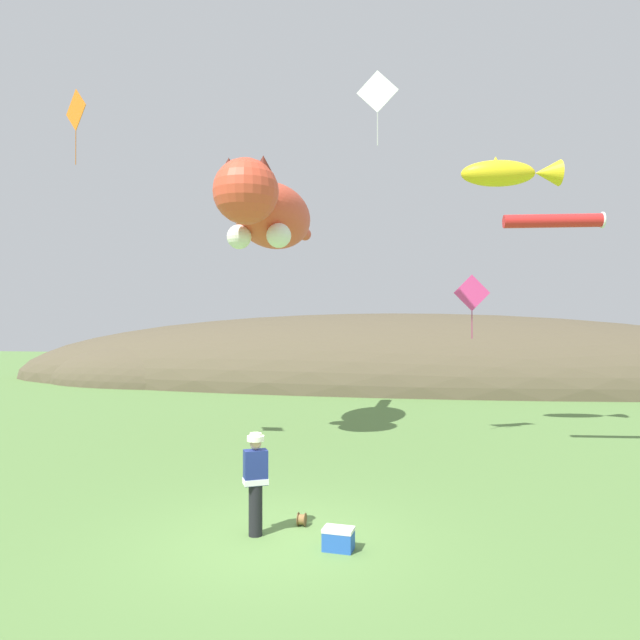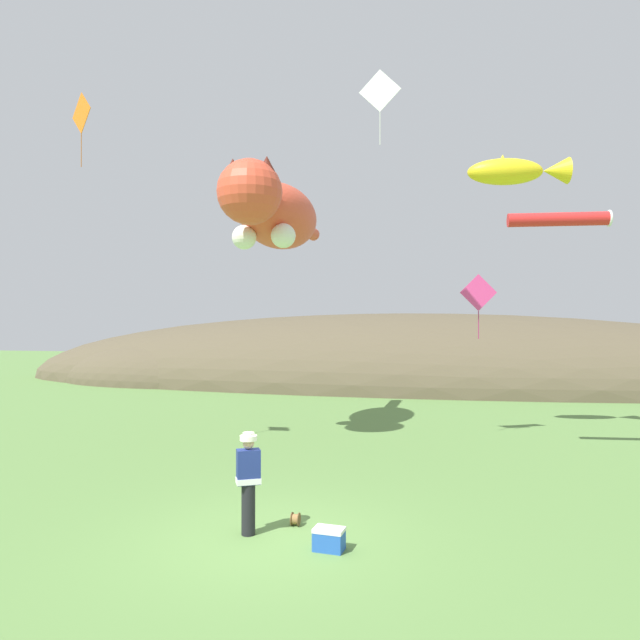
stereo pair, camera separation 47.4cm
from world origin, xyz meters
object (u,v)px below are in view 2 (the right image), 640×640
object	(u,v)px
kite_spool	(295,519)
kite_diamond_orange	(81,114)
kite_diamond_pink	(478,293)
festival_attendant	(248,480)
kite_giant_cat	(274,214)
kite_diamond_white	(380,91)
picnic_cooler	(329,539)
kite_fish_windsock	(516,171)
kite_tube_streamer	(560,219)

from	to	relation	value
kite_spool	kite_diamond_orange	xyz separation A→B (m)	(-6.95, 3.44, 9.23)
kite_diamond_orange	kite_spool	bearing A→B (deg)	-26.37
kite_spool	kite_diamond_pink	distance (m)	10.73
festival_attendant	kite_spool	xyz separation A→B (m)	(0.68, 0.61, -0.83)
kite_giant_cat	kite_diamond_white	xyz separation A→B (m)	(3.84, -2.54, 2.68)
kite_diamond_white	picnic_cooler	bearing A→B (deg)	-90.49
festival_attendant	picnic_cooler	bearing A→B (deg)	-13.29
kite_diamond_white	kite_diamond_pink	bearing A→B (deg)	53.05
kite_fish_windsock	kite_tube_streamer	world-z (taller)	kite_fish_windsock
kite_fish_windsock	kite_diamond_pink	size ratio (longest dim) A/B	1.56
kite_giant_cat	kite_diamond_pink	bearing A→B (deg)	9.45
kite_giant_cat	kite_fish_windsock	size ratio (longest dim) A/B	2.55
festival_attendant	kite_fish_windsock	world-z (taller)	kite_fish_windsock
kite_diamond_pink	kite_giant_cat	bearing A→B (deg)	-170.55
picnic_cooler	kite_giant_cat	bearing A→B (deg)	113.05
picnic_cooler	kite_diamond_white	world-z (taller)	kite_diamond_white
picnic_cooler	festival_attendant	bearing A→B (deg)	166.71
picnic_cooler	kite_fish_windsock	size ratio (longest dim) A/B	0.16
kite_tube_streamer	kite_diamond_pink	world-z (taller)	kite_tube_streamer
kite_spool	kite_diamond_orange	size ratio (longest dim) A/B	0.12
picnic_cooler	kite_diamond_pink	size ratio (longest dim) A/B	0.25
festival_attendant	kite_diamond_pink	distance (m)	11.18
kite_giant_cat	kite_fish_windsock	distance (m)	7.96
festival_attendant	kite_diamond_pink	size ratio (longest dim) A/B	0.85
kite_spool	kite_diamond_white	bearing A→B (deg)	80.65
kite_spool	kite_diamond_pink	xyz separation A→B (m)	(3.62, 9.01, 4.56)
kite_spool	kite_giant_cat	xyz separation A→B (m)	(-2.95, 7.92, 7.21)
kite_spool	kite_diamond_pink	world-z (taller)	kite_diamond_pink
picnic_cooler	kite_diamond_pink	xyz separation A→B (m)	(2.79, 9.98, 4.50)
kite_spool	kite_diamond_pink	size ratio (longest dim) A/B	0.11
kite_giant_cat	kite_spool	bearing A→B (deg)	-69.58
picnic_cooler	kite_diamond_white	bearing A→B (deg)	89.51
kite_diamond_white	festival_attendant	bearing A→B (deg)	-104.68
festival_attendant	kite_giant_cat	world-z (taller)	kite_giant_cat
kite_diamond_orange	picnic_cooler	bearing A→B (deg)	-29.55
kite_tube_streamer	kite_diamond_orange	bearing A→B (deg)	-168.28
picnic_cooler	kite_diamond_white	xyz separation A→B (m)	(0.05, 6.35, 9.83)
kite_diamond_pink	kite_diamond_orange	world-z (taller)	kite_diamond_orange
kite_spool	kite_diamond_white	xyz separation A→B (m)	(0.89, 5.38, 9.89)
picnic_cooler	kite_diamond_white	size ratio (longest dim) A/B	0.25
kite_spool	kite_tube_streamer	xyz separation A→B (m)	(5.56, 6.04, 6.32)
kite_giant_cat	kite_fish_windsock	bearing A→B (deg)	9.35
kite_spool	kite_tube_streamer	world-z (taller)	kite_tube_streamer
kite_diamond_white	kite_spool	bearing A→B (deg)	-99.35
kite_spool	festival_attendant	bearing A→B (deg)	-138.31
kite_giant_cat	festival_attendant	bearing A→B (deg)	-75.12
festival_attendant	kite_giant_cat	size ratio (longest dim) A/B	0.21
festival_attendant	kite_tube_streamer	bearing A→B (deg)	46.80
kite_spool	picnic_cooler	distance (m)	1.28
kite_spool	kite_tube_streamer	bearing A→B (deg)	47.36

